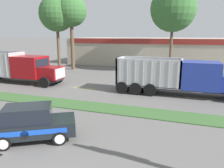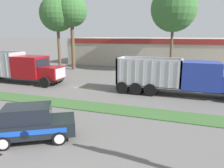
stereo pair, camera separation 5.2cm
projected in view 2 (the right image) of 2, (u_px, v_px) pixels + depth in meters
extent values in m
cube|color=#3D6633|center=(120.00, 110.00, 15.48)|extent=(120.00, 2.02, 0.06)
cube|color=yellow|center=(0.00, 81.00, 25.33)|extent=(2.40, 0.14, 0.01)
cube|color=yellow|center=(39.00, 84.00, 23.58)|extent=(2.40, 0.14, 0.01)
cube|color=yellow|center=(84.00, 88.00, 21.82)|extent=(2.40, 0.14, 0.01)
cube|color=yellow|center=(137.00, 93.00, 20.07)|extent=(2.40, 0.14, 0.01)
cube|color=yellow|center=(200.00, 98.00, 18.31)|extent=(2.40, 0.14, 0.01)
cube|color=black|center=(178.00, 88.00, 19.22)|extent=(10.88, 1.31, 0.18)
cube|color=#23389E|center=(201.00, 75.00, 18.38)|extent=(2.99, 2.38, 2.31)
cube|color=black|center=(221.00, 72.00, 17.80)|extent=(0.04, 2.02, 1.04)
cylinder|color=silver|center=(181.00, 68.00, 18.05)|extent=(0.14, 0.14, 1.33)
cube|color=#B7B7BC|center=(149.00, 84.00, 20.04)|extent=(5.68, 2.38, 0.12)
cube|color=#B7B7BC|center=(181.00, 73.00, 18.87)|extent=(0.16, 2.38, 2.40)
cube|color=#B7B7BC|center=(120.00, 70.00, 20.67)|extent=(0.16, 2.38, 2.40)
cube|color=#B7B7BC|center=(147.00, 73.00, 18.75)|extent=(5.68, 0.16, 2.40)
cube|color=#B7B7BC|center=(152.00, 70.00, 20.79)|extent=(5.68, 0.16, 2.40)
cube|color=#A3A3A8|center=(119.00, 72.00, 19.47)|extent=(0.10, 0.04, 2.28)
cube|color=#A3A3A8|center=(127.00, 72.00, 19.24)|extent=(0.10, 0.04, 2.28)
cube|color=#A3A3A8|center=(135.00, 73.00, 19.01)|extent=(0.10, 0.04, 2.28)
cube|color=#A3A3A8|center=(143.00, 73.00, 18.77)|extent=(0.10, 0.04, 2.28)
cube|color=#A3A3A8|center=(151.00, 74.00, 18.54)|extent=(0.10, 0.04, 2.28)
cube|color=#A3A3A8|center=(160.00, 74.00, 18.31)|extent=(0.10, 0.04, 2.28)
cube|color=#A3A3A8|center=(168.00, 75.00, 18.08)|extent=(0.10, 0.04, 2.28)
cube|color=#A3A3A8|center=(177.00, 75.00, 17.85)|extent=(0.10, 0.04, 2.28)
cylinder|color=black|center=(122.00, 88.00, 19.74)|extent=(1.10, 0.30, 1.10)
cylinder|color=black|center=(129.00, 82.00, 21.89)|extent=(1.10, 0.30, 1.10)
cylinder|color=black|center=(136.00, 89.00, 19.33)|extent=(1.10, 0.30, 1.10)
cylinder|color=black|center=(141.00, 83.00, 21.48)|extent=(1.10, 0.30, 1.10)
cylinder|color=black|center=(150.00, 90.00, 18.91)|extent=(1.10, 0.30, 1.10)
cylinder|color=black|center=(154.00, 84.00, 21.06)|extent=(1.10, 0.30, 1.10)
cube|color=black|center=(14.00, 76.00, 24.72)|extent=(12.30, 1.41, 0.18)
cube|color=maroon|center=(52.00, 73.00, 22.91)|extent=(2.10, 2.10, 1.25)
cube|color=#B7B7BC|center=(61.00, 73.00, 22.56)|extent=(0.06, 1.79, 1.06)
cube|color=maroon|center=(31.00, 67.00, 23.66)|extent=(3.22, 2.56, 2.27)
cube|color=black|center=(43.00, 64.00, 23.04)|extent=(0.04, 2.17, 1.02)
cylinder|color=silver|center=(12.00, 60.00, 23.29)|extent=(0.14, 0.14, 1.44)
cube|color=#ADADB2|center=(18.00, 64.00, 24.16)|extent=(0.16, 2.56, 2.59)
cube|color=#ADADB2|center=(3.00, 61.00, 26.37)|extent=(6.98, 0.16, 2.59)
cube|color=#99999E|center=(0.00, 65.00, 23.37)|extent=(0.10, 0.04, 2.46)
cube|color=#99999E|center=(6.00, 65.00, 23.08)|extent=(0.10, 0.04, 2.46)
cylinder|color=black|center=(45.00, 82.00, 21.93)|extent=(1.08, 0.30, 1.08)
cylinder|color=black|center=(59.00, 78.00, 24.24)|extent=(1.08, 0.30, 1.08)
cylinder|color=black|center=(2.00, 74.00, 26.88)|extent=(1.08, 0.30, 1.08)
cube|color=black|center=(34.00, 127.00, 10.99)|extent=(4.37, 3.57, 0.71)
cube|color=black|center=(28.00, 114.00, 10.78)|extent=(2.70, 2.45, 0.72)
cube|color=black|center=(27.00, 106.00, 10.70)|extent=(2.70, 2.45, 0.04)
cube|color=blue|center=(31.00, 133.00, 10.15)|extent=(2.79, 1.69, 0.25)
cylinder|color=black|center=(24.00, 135.00, 10.10)|extent=(0.34, 0.21, 0.39)
cylinder|color=black|center=(59.00, 138.00, 10.54)|extent=(0.68, 0.52, 0.68)
cylinder|color=silver|center=(59.00, 139.00, 10.44)|extent=(0.41, 0.26, 0.47)
cylinder|color=black|center=(60.00, 125.00, 12.10)|extent=(0.68, 0.52, 0.68)
cylinder|color=silver|center=(60.00, 124.00, 12.20)|extent=(0.41, 0.26, 0.47)
cylinder|color=black|center=(3.00, 143.00, 10.04)|extent=(0.68, 0.52, 0.68)
cylinder|color=silver|center=(3.00, 145.00, 9.94)|extent=(0.41, 0.26, 0.47)
cylinder|color=black|center=(12.00, 129.00, 11.60)|extent=(0.68, 0.52, 0.68)
cylinder|color=silver|center=(12.00, 128.00, 11.70)|extent=(0.41, 0.26, 0.47)
cube|color=#BCB29E|center=(155.00, 51.00, 40.00)|extent=(29.59, 12.00, 4.66)
cube|color=maroon|center=(150.00, 41.00, 34.02)|extent=(28.11, 0.10, 0.80)
cylinder|color=brown|center=(59.00, 47.00, 33.27)|extent=(0.43, 0.43, 6.83)
sphere|color=#386B33|center=(57.00, 14.00, 32.20)|extent=(5.23, 5.23, 5.23)
cylinder|color=brown|center=(171.00, 48.00, 30.03)|extent=(0.38, 0.38, 6.92)
sphere|color=#386B33|center=(174.00, 9.00, 28.90)|extent=(6.07, 6.07, 6.07)
cylinder|color=brown|center=(73.00, 45.00, 33.05)|extent=(0.53, 0.53, 7.38)
sphere|color=#386B33|center=(72.00, 11.00, 31.96)|extent=(4.60, 4.60, 4.60)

